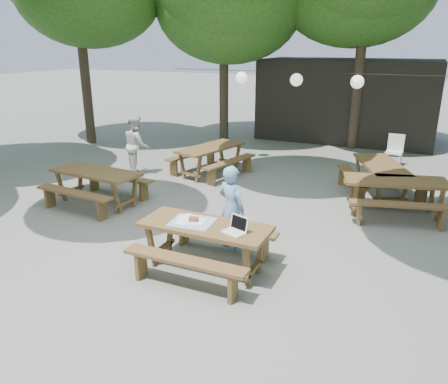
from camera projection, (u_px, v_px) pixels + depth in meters
ground at (203, 254)px, 7.33m from camera, size 80.00×80.00×0.00m
pavilion at (348, 100)px, 15.71m from camera, size 6.00×3.00×2.80m
main_picnic_table at (205, 246)px, 6.74m from camera, size 2.00×1.58×0.75m
picnic_table_nw at (97, 187)px, 9.48m from camera, size 2.05×1.72×0.75m
picnic_table_ne at (394, 197)px, 8.88m from camera, size 2.23×2.00×0.75m
picnic_table_far_w at (211, 160)px, 11.65m from camera, size 2.00×2.23×0.75m
picnic_table_far_e at (380, 179)px, 10.02m from camera, size 2.19×2.36×0.75m
woman at (231, 208)px, 7.31m from camera, size 0.62×0.51×1.47m
second_person at (136, 145)px, 11.56m from camera, size 0.96×0.96×1.57m
plastic_chair at (393, 157)px, 12.42m from camera, size 0.47×0.47×0.90m
laptop at (236, 228)px, 6.33m from camera, size 0.40×0.36×0.24m
tabletop_clutter at (192, 221)px, 6.71m from camera, size 0.70×0.61×0.08m
paper_lanterns at (297, 80)px, 11.78m from camera, size 9.00×0.34×0.38m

